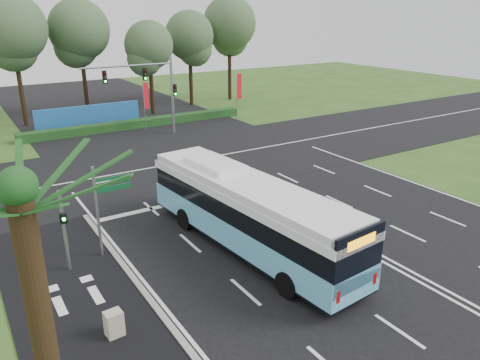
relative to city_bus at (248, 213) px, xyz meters
The scene contains 16 objects.
ground 5.21m from the city_bus, 23.29° to the left, with size 120.00×120.00×0.00m, color #2A501A.
road_main 5.20m from the city_bus, 23.29° to the left, with size 20.00×120.00×0.04m, color black.
road_cross 14.73m from the city_bus, 72.23° to the left, with size 120.00×14.00×0.05m, color black.
bike_path 8.32m from the city_bus, behind, with size 5.00×18.00×0.06m, color black.
kerb_strip 6.03m from the city_bus, 169.16° to the right, with size 0.25×18.00×0.12m, color gray.
city_bus is the anchor object (origin of this frame).
pedestrian_signal 8.13m from the city_bus, 162.26° to the left, with size 0.34×0.43×3.78m.
street_sign 6.59m from the city_bus, 152.57° to the left, with size 1.72×0.13×4.40m.
utility_cabinet 8.13m from the city_bus, 158.91° to the right, with size 0.60×0.50×1.00m, color #B3A890.
banner_flag_mid 25.42m from the city_bus, 78.95° to the left, with size 0.63×0.32×4.60m.
banner_flag_right 28.36m from the city_bus, 58.74° to the left, with size 0.69×0.24×4.84m.
palm_tree 12.59m from the city_bus, 148.80° to the right, with size 3.20×3.20×7.65m.
traffic_light_gantry 23.07m from the city_bus, 78.24° to the left, with size 8.41×0.28×7.00m.
hedge 26.83m from the city_bus, 80.42° to the left, with size 22.00×1.20×0.80m, color #153A16.
blue_hoarding 28.93m from the city_bus, 89.09° to the left, with size 10.00×0.30×2.20m, color #1D5C9F.
eucalyptus_row 34.71m from the city_bus, 87.11° to the left, with size 42.73×8.95×12.55m.
Camera 1 is at (-15.48, -18.64, 10.80)m, focal length 35.00 mm.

